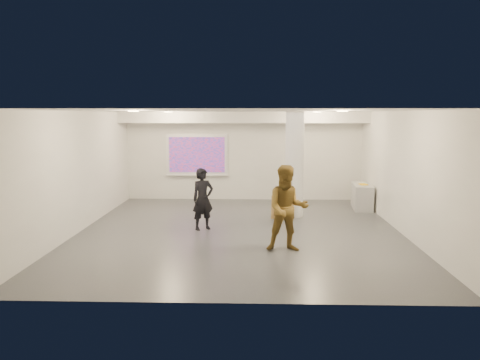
{
  "coord_description": "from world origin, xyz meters",
  "views": [
    {
      "loc": [
        0.37,
        -11.42,
        2.91
      ],
      "look_at": [
        0.0,
        0.4,
        1.25
      ],
      "focal_mm": 35.0,
      "sensor_mm": 36.0,
      "label": 1
    }
  ],
  "objects_px": {
    "projection_screen": "(197,155)",
    "column": "(294,165)",
    "woman": "(203,199)",
    "man": "(287,208)",
    "credenza": "(362,196)"
  },
  "relations": [
    {
      "from": "woman",
      "to": "projection_screen",
      "type": "bearing_deg",
      "value": 67.43
    },
    {
      "from": "column",
      "to": "woman",
      "type": "distance_m",
      "value": 3.0
    },
    {
      "from": "credenza",
      "to": "man",
      "type": "height_order",
      "value": "man"
    },
    {
      "from": "projection_screen",
      "to": "credenza",
      "type": "relative_size",
      "value": 1.6
    },
    {
      "from": "column",
      "to": "man",
      "type": "bearing_deg",
      "value": -97.07
    },
    {
      "from": "column",
      "to": "man",
      "type": "distance_m",
      "value": 3.5
    },
    {
      "from": "column",
      "to": "woman",
      "type": "relative_size",
      "value": 1.91
    },
    {
      "from": "man",
      "to": "credenza",
      "type": "bearing_deg",
      "value": 57.68
    },
    {
      "from": "column",
      "to": "man",
      "type": "xyz_separation_m",
      "value": [
        -0.42,
        -3.43,
        -0.57
      ]
    },
    {
      "from": "woman",
      "to": "man",
      "type": "bearing_deg",
      "value": -73.65
    },
    {
      "from": "column",
      "to": "projection_screen",
      "type": "bearing_deg",
      "value": 139.44
    },
    {
      "from": "projection_screen",
      "to": "column",
      "type": "bearing_deg",
      "value": -40.56
    },
    {
      "from": "credenza",
      "to": "man",
      "type": "distance_m",
      "value": 5.37
    },
    {
      "from": "credenza",
      "to": "woman",
      "type": "relative_size",
      "value": 0.84
    },
    {
      "from": "woman",
      "to": "credenza",
      "type": "bearing_deg",
      "value": -0.29
    }
  ]
}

